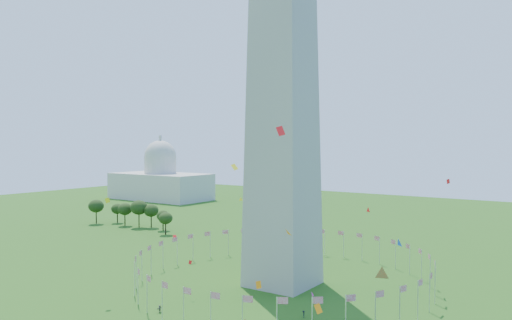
{
  "coord_description": "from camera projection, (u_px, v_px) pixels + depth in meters",
  "views": [
    {
      "loc": [
        71.98,
        -67.04,
        39.46
      ],
      "look_at": [
        1.38,
        35.0,
        35.13
      ],
      "focal_mm": 35.0,
      "sensor_mm": 36.0,
      "label": 1
    }
  ],
  "objects": [
    {
      "name": "tree_line_west",
      "position": [
        133.0,
        215.0,
        232.97
      ],
      "size": [
        55.09,
        15.2,
        12.48
      ],
      "color": "#2A4717",
      "rests_on": "ground"
    },
    {
      "name": "capitol_building",
      "position": [
        160.0,
        166.0,
        346.89
      ],
      "size": [
        70.0,
        35.0,
        46.0
      ],
      "primitive_type": null,
      "color": "beige",
      "rests_on": "ground"
    },
    {
      "name": "flag_ring",
      "position": [
        283.0,
        268.0,
        138.34
      ],
      "size": [
        80.24,
        80.24,
        9.0
      ],
      "color": "silver",
      "rests_on": "ground"
    },
    {
      "name": "kites_aloft",
      "position": [
        281.0,
        239.0,
        106.14
      ],
      "size": [
        109.55,
        82.9,
        38.01
      ],
      "color": "orange",
      "rests_on": "ground"
    }
  ]
}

